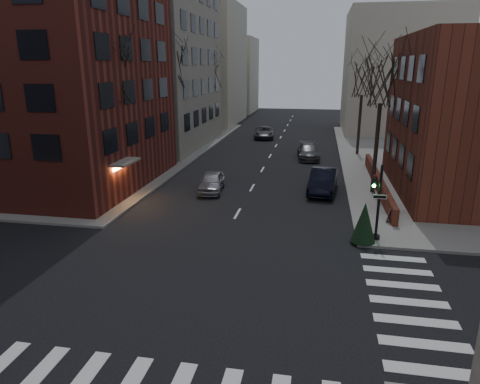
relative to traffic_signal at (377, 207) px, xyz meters
name	(u,v)px	position (x,y,z in m)	size (l,w,h in m)	color
ground	(176,322)	(-7.94, -8.99, -1.91)	(160.00, 160.00, 0.00)	black
sidewalk_far_left	(18,146)	(-36.94, 21.01, -1.83)	(44.00, 44.00, 0.15)	gray
building_left_brick	(40,64)	(-23.44, 7.51, 7.09)	(15.00, 15.00, 18.00)	maroon
building_left_tan	(122,17)	(-24.94, 25.01, 12.09)	(18.00, 18.00, 28.00)	gray
low_wall_right	(378,182)	(1.36, 10.01, -1.26)	(0.35, 16.00, 1.00)	maroon
building_distant_la	(195,65)	(-22.94, 46.01, 7.09)	(14.00, 16.00, 18.00)	#B8AF9C
building_distant_ra	(398,72)	(7.06, 41.01, 6.09)	(14.00, 14.00, 16.00)	#B8AF9C
building_distant_lb	(229,75)	(-20.94, 63.01, 5.09)	(10.00, 12.00, 14.00)	#B8AF9C
traffic_signal	(377,207)	(0.00, 0.00, 0.00)	(0.76, 0.44, 4.00)	black
tree_left_a	(110,73)	(-16.74, 5.01, 6.56)	(4.18, 4.18, 10.26)	#2D231C
tree_left_b	(171,66)	(-16.74, 17.01, 7.00)	(4.40, 4.40, 10.80)	#2D231C
tree_left_c	(209,73)	(-16.74, 31.01, 6.12)	(3.96, 3.96, 9.72)	#2D231C
tree_right_a	(382,79)	(0.86, 9.01, 6.12)	(3.96, 3.96, 9.72)	#2D231C
tree_right_b	(363,80)	(0.86, 23.01, 5.68)	(3.74, 3.74, 9.18)	#2D231C
streetlamp_near	(165,123)	(-16.14, 13.01, 2.33)	(0.36, 0.36, 6.28)	black
streetlamp_far	(218,103)	(-16.14, 33.01, 2.33)	(0.36, 0.36, 6.28)	black
parked_sedan	(323,181)	(-2.67, 8.77, -1.06)	(1.80, 5.16, 1.70)	black
car_lane_silver	(212,182)	(-10.74, 7.56, -1.20)	(1.67, 4.15, 1.41)	#A4A4A9
car_lane_gray	(308,151)	(-4.07, 20.40, -1.18)	(2.03, 4.99, 1.45)	#434449
car_lane_far	(264,132)	(-9.98, 32.12, -1.19)	(2.39, 5.18, 1.44)	#3E3E43
sandwich_board	(392,215)	(1.27, 2.83, -1.35)	(0.36, 0.50, 0.81)	silver
evergreen_shrub	(364,222)	(-0.64, -0.49, -0.70)	(1.28, 1.28, 2.13)	black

